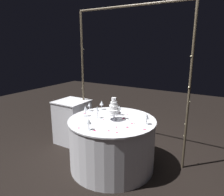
# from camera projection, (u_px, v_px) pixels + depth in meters

# --- Properties ---
(ground_plane) EXTENTS (12.00, 12.00, 0.00)m
(ground_plane) POSITION_uv_depth(u_px,v_px,m) (112.00, 166.00, 3.32)
(ground_plane) COLOR black
(decorative_arch) EXTENTS (1.99, 0.06, 2.46)m
(decorative_arch) POSITION_uv_depth(u_px,v_px,m) (129.00, 64.00, 3.38)
(decorative_arch) COLOR #473D2D
(decorative_arch) RESTS_ON ground
(main_table) EXTENTS (1.32, 1.32, 0.78)m
(main_table) POSITION_uv_depth(u_px,v_px,m) (112.00, 143.00, 3.23)
(main_table) COLOR white
(main_table) RESTS_ON ground
(side_table) EXTENTS (0.57, 0.57, 0.83)m
(side_table) POSITION_uv_depth(u_px,v_px,m) (72.00, 122.00, 4.06)
(side_table) COLOR white
(side_table) RESTS_ON ground
(tiered_cake) EXTENTS (0.22, 0.22, 0.34)m
(tiered_cake) POSITION_uv_depth(u_px,v_px,m) (114.00, 109.00, 3.08)
(tiered_cake) COLOR silver
(tiered_cake) RESTS_ON main_table
(wine_glass_0) EXTENTS (0.06, 0.06, 0.16)m
(wine_glass_0) POSITION_uv_depth(u_px,v_px,m) (119.00, 108.00, 3.30)
(wine_glass_0) COLOR silver
(wine_glass_0) RESTS_ON main_table
(wine_glass_1) EXTENTS (0.06, 0.06, 0.14)m
(wine_glass_1) POSITION_uv_depth(u_px,v_px,m) (89.00, 105.00, 3.52)
(wine_glass_1) COLOR silver
(wine_glass_1) RESTS_ON main_table
(wine_glass_2) EXTENTS (0.06, 0.06, 0.17)m
(wine_glass_2) POSITION_uv_depth(u_px,v_px,m) (86.00, 109.00, 3.25)
(wine_glass_2) COLOR silver
(wine_glass_2) RESTS_ON main_table
(wine_glass_3) EXTENTS (0.06, 0.06, 0.16)m
(wine_glass_3) POSITION_uv_depth(u_px,v_px,m) (147.00, 117.00, 2.91)
(wine_glass_3) COLOR silver
(wine_glass_3) RESTS_ON main_table
(wine_glass_4) EXTENTS (0.06, 0.06, 0.15)m
(wine_glass_4) POSITION_uv_depth(u_px,v_px,m) (89.00, 122.00, 2.72)
(wine_glass_4) COLOR silver
(wine_glass_4) RESTS_ON main_table
(wine_glass_5) EXTENTS (0.07, 0.07, 0.16)m
(wine_glass_5) POSITION_uv_depth(u_px,v_px,m) (102.00, 103.00, 3.59)
(wine_glass_5) COLOR silver
(wine_glass_5) RESTS_ON main_table
(wine_glass_6) EXTENTS (0.06, 0.06, 0.18)m
(wine_glass_6) POSITION_uv_depth(u_px,v_px,m) (97.00, 110.00, 3.16)
(wine_glass_6) COLOR silver
(wine_glass_6) RESTS_ON main_table
(cake_knife) EXTENTS (0.26, 0.18, 0.01)m
(cake_knife) POSITION_uv_depth(u_px,v_px,m) (129.00, 121.00, 3.07)
(cake_knife) COLOR silver
(cake_knife) RESTS_ON main_table
(rose_petal_0) EXTENTS (0.04, 0.05, 0.00)m
(rose_petal_0) POSITION_uv_depth(u_px,v_px,m) (86.00, 113.00, 3.43)
(rose_petal_0) COLOR #C61951
(rose_petal_0) RESTS_ON main_table
(rose_petal_1) EXTENTS (0.03, 0.03, 0.00)m
(rose_petal_1) POSITION_uv_depth(u_px,v_px,m) (84.00, 114.00, 3.40)
(rose_petal_1) COLOR #C61951
(rose_petal_1) RESTS_ON main_table
(rose_petal_2) EXTENTS (0.04, 0.04, 0.00)m
(rose_petal_2) POSITION_uv_depth(u_px,v_px,m) (124.00, 118.00, 3.18)
(rose_petal_2) COLOR #C61951
(rose_petal_2) RESTS_ON main_table
(rose_petal_3) EXTENTS (0.03, 0.03, 0.00)m
(rose_petal_3) POSITION_uv_depth(u_px,v_px,m) (103.00, 120.00, 3.11)
(rose_petal_3) COLOR #C61951
(rose_petal_3) RESTS_ON main_table
(rose_petal_4) EXTENTS (0.03, 0.02, 0.00)m
(rose_petal_4) POSITION_uv_depth(u_px,v_px,m) (109.00, 131.00, 2.71)
(rose_petal_4) COLOR #C61951
(rose_petal_4) RESTS_ON main_table
(rose_petal_5) EXTENTS (0.04, 0.04, 0.00)m
(rose_petal_5) POSITION_uv_depth(u_px,v_px,m) (117.00, 112.00, 3.47)
(rose_petal_5) COLOR #C61951
(rose_petal_5) RESTS_ON main_table
(rose_petal_6) EXTENTS (0.03, 0.03, 0.00)m
(rose_petal_6) POSITION_uv_depth(u_px,v_px,m) (127.00, 114.00, 3.36)
(rose_petal_6) COLOR #C61951
(rose_petal_6) RESTS_ON main_table
(rose_petal_7) EXTENTS (0.04, 0.03, 0.00)m
(rose_petal_7) POSITION_uv_depth(u_px,v_px,m) (127.00, 127.00, 2.83)
(rose_petal_7) COLOR #C61951
(rose_petal_7) RESTS_ON main_table
(rose_petal_8) EXTENTS (0.04, 0.04, 0.00)m
(rose_petal_8) POSITION_uv_depth(u_px,v_px,m) (95.00, 131.00, 2.72)
(rose_petal_8) COLOR #C61951
(rose_petal_8) RESTS_ON main_table
(rose_petal_9) EXTENTS (0.04, 0.03, 0.00)m
(rose_petal_9) POSITION_uv_depth(u_px,v_px,m) (79.00, 128.00, 2.80)
(rose_petal_9) COLOR #C61951
(rose_petal_9) RESTS_ON main_table
(rose_petal_10) EXTENTS (0.03, 0.04, 0.00)m
(rose_petal_10) POSITION_uv_depth(u_px,v_px,m) (123.00, 119.00, 3.16)
(rose_petal_10) COLOR #C61951
(rose_petal_10) RESTS_ON main_table
(rose_petal_11) EXTENTS (0.04, 0.03, 0.00)m
(rose_petal_11) POSITION_uv_depth(u_px,v_px,m) (145.00, 129.00, 2.76)
(rose_petal_11) COLOR #C61951
(rose_petal_11) RESTS_ON main_table
(rose_petal_12) EXTENTS (0.04, 0.04, 0.00)m
(rose_petal_12) POSITION_uv_depth(u_px,v_px,m) (117.00, 127.00, 2.83)
(rose_petal_12) COLOR #C61951
(rose_petal_12) RESTS_ON main_table
(rose_petal_13) EXTENTS (0.03, 0.03, 0.00)m
(rose_petal_13) POSITION_uv_depth(u_px,v_px,m) (117.00, 133.00, 2.66)
(rose_petal_13) COLOR #C61951
(rose_petal_13) RESTS_ON main_table
(rose_petal_14) EXTENTS (0.04, 0.04, 0.00)m
(rose_petal_14) POSITION_uv_depth(u_px,v_px,m) (132.00, 123.00, 2.98)
(rose_petal_14) COLOR #C61951
(rose_petal_14) RESTS_ON main_table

